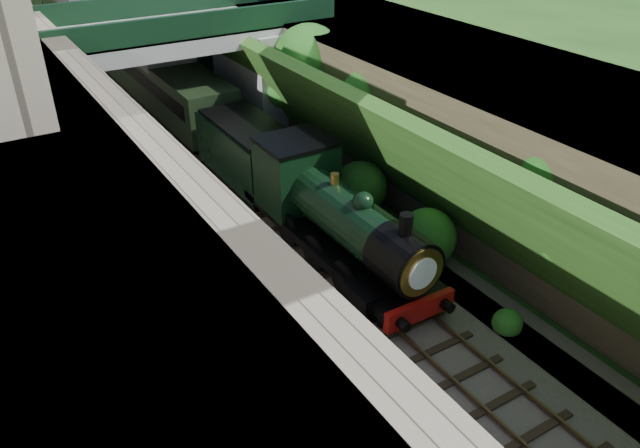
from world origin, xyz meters
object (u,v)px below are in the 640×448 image
Objects in this scene: tree at (309,62)px; road_bridge at (182,66)px; tender at (250,156)px; locomotive at (337,219)px.

road_bridge is at bearing 136.40° from tree.
tender is (0.26, -7.27, -2.46)m from road_bridge.
locomotive is (-4.71, -9.90, -2.75)m from tree.
road_bridge is 2.42× the size of tree.
road_bridge reaches higher than tender.
tree is 1.10× the size of tender.
road_bridge is 6.89m from tree.
tree is at bearing 28.25° from tender.
tender is (-4.71, -2.53, -3.03)m from tree.
locomotive is at bearing -89.00° from road_bridge.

